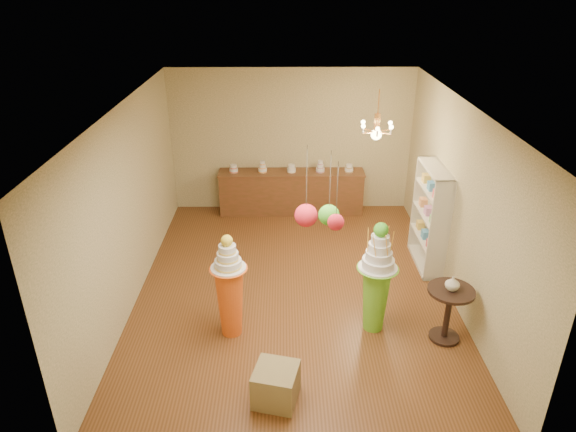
{
  "coord_description": "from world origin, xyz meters",
  "views": [
    {
      "loc": [
        -0.17,
        -7.06,
        4.7
      ],
      "look_at": [
        -0.1,
        0.0,
        1.32
      ],
      "focal_mm": 32.0,
      "sensor_mm": 36.0,
      "label": 1
    }
  ],
  "objects_px": {
    "pedestal_green": "(376,285)",
    "round_table": "(449,307)",
    "sideboard": "(291,191)",
    "pedestal_orange": "(230,293)"
  },
  "relations": [
    {
      "from": "pedestal_green",
      "to": "sideboard",
      "type": "xyz_separation_m",
      "value": [
        -1.13,
        3.99,
        -0.25
      ]
    },
    {
      "from": "sideboard",
      "to": "round_table",
      "type": "relative_size",
      "value": 3.73
    },
    {
      "from": "pedestal_green",
      "to": "pedestal_orange",
      "type": "distance_m",
      "value": 2.05
    },
    {
      "from": "pedestal_green",
      "to": "sideboard",
      "type": "bearing_deg",
      "value": 105.79
    },
    {
      "from": "round_table",
      "to": "pedestal_green",
      "type": "bearing_deg",
      "value": 165.47
    },
    {
      "from": "pedestal_green",
      "to": "pedestal_orange",
      "type": "relative_size",
      "value": 1.08
    },
    {
      "from": "pedestal_green",
      "to": "round_table",
      "type": "relative_size",
      "value": 2.08
    },
    {
      "from": "pedestal_orange",
      "to": "round_table",
      "type": "bearing_deg",
      "value": -3.05
    },
    {
      "from": "pedestal_green",
      "to": "round_table",
      "type": "xyz_separation_m",
      "value": [
        0.97,
        -0.25,
        -0.2
      ]
    },
    {
      "from": "pedestal_green",
      "to": "pedestal_orange",
      "type": "bearing_deg",
      "value": -177.45
    }
  ]
}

